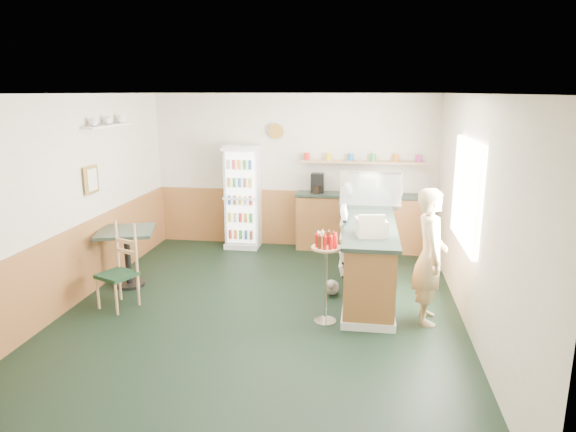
% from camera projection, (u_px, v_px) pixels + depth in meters
% --- Properties ---
extents(ground, '(6.00, 6.00, 0.00)m').
position_uv_depth(ground, '(261.00, 311.00, 6.55)').
color(ground, black).
rests_on(ground, ground).
extents(room_envelope, '(5.04, 6.02, 2.72)m').
position_uv_depth(room_envelope, '(254.00, 183.00, 6.93)').
color(room_envelope, beige).
rests_on(room_envelope, ground).
extents(service_counter, '(0.68, 3.01, 1.01)m').
position_uv_depth(service_counter, '(369.00, 255.00, 7.28)').
color(service_counter, olive).
rests_on(service_counter, ground).
extents(back_counter, '(2.24, 0.42, 1.69)m').
position_uv_depth(back_counter, '(359.00, 220.00, 8.95)').
color(back_counter, olive).
rests_on(back_counter, ground).
extents(drinks_fridge, '(0.60, 0.52, 1.82)m').
position_uv_depth(drinks_fridge, '(243.00, 197.00, 9.09)').
color(drinks_fridge, silver).
rests_on(drinks_fridge, ground).
extents(display_case, '(0.93, 0.48, 0.53)m').
position_uv_depth(display_case, '(371.00, 190.00, 7.81)').
color(display_case, silver).
rests_on(display_case, service_counter).
extents(cash_register, '(0.41, 0.42, 0.20)m').
position_uv_depth(cash_register, '(371.00, 227.00, 6.26)').
color(cash_register, '#EDE3C4').
rests_on(cash_register, service_counter).
extents(shopkeeper, '(0.40, 0.55, 1.65)m').
position_uv_depth(shopkeeper, '(430.00, 256.00, 6.08)').
color(shopkeeper, tan).
rests_on(shopkeeper, ground).
extents(condiment_stand, '(0.36, 0.36, 1.11)m').
position_uv_depth(condiment_stand, '(326.00, 262.00, 6.05)').
color(condiment_stand, silver).
rests_on(condiment_stand, ground).
extents(newspaper_rack, '(0.10, 0.48, 0.95)m').
position_uv_depth(newspaper_rack, '(344.00, 241.00, 7.14)').
color(newspaper_rack, black).
rests_on(newspaper_rack, ground).
extents(cafe_table, '(0.94, 0.94, 0.83)m').
position_uv_depth(cafe_table, '(127.00, 247.00, 7.27)').
color(cafe_table, black).
rests_on(cafe_table, ground).
extents(cafe_chair, '(0.54, 0.55, 1.10)m').
position_uv_depth(cafe_chair, '(119.00, 263.00, 6.62)').
color(cafe_chair, black).
rests_on(cafe_chair, ground).
extents(dog_doorstop, '(0.21, 0.27, 0.25)m').
position_uv_depth(dog_doorstop, '(331.00, 287.00, 7.02)').
color(dog_doorstop, gray).
rests_on(dog_doorstop, ground).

